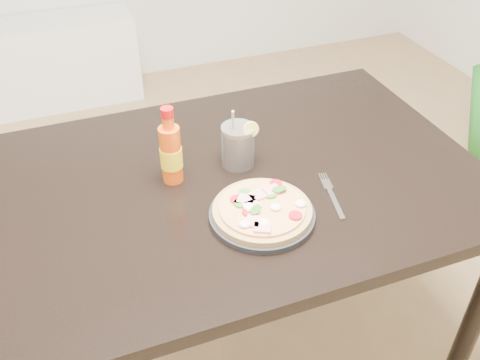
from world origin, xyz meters
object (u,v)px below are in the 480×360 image
object	(u,v)px
fork	(331,194)
media_console	(15,68)
pizza	(262,209)
hot_sauce_bottle	(171,153)
dining_table	(225,202)
cola_cup	(238,146)
plate	(262,215)

from	to	relation	value
fork	media_console	size ratio (longest dim) A/B	0.13
pizza	fork	distance (m)	0.20
pizza	hot_sauce_bottle	world-z (taller)	hot_sauce_bottle
dining_table	hot_sauce_bottle	world-z (taller)	hot_sauce_bottle
hot_sauce_bottle	cola_cup	xyz separation A→B (m)	(0.19, 0.01, -0.03)
pizza	fork	world-z (taller)	pizza
cola_cup	media_console	bearing A→B (deg)	107.57
plate	cola_cup	world-z (taller)	cola_cup
hot_sauce_bottle	fork	xyz separation A→B (m)	(0.36, -0.21, -0.08)
hot_sauce_bottle	media_console	xyz separation A→B (m)	(-0.45, 2.01, -0.59)
cola_cup	fork	distance (m)	0.28
dining_table	plate	xyz separation A→B (m)	(0.03, -0.18, 0.09)
media_console	hot_sauce_bottle	bearing A→B (deg)	-77.49
pizza	fork	xyz separation A→B (m)	(0.20, 0.02, -0.02)
fork	cola_cup	bearing A→B (deg)	141.31
media_console	cola_cup	bearing A→B (deg)	-72.43
dining_table	fork	xyz separation A→B (m)	(0.23, -0.16, 0.09)
dining_table	fork	size ratio (longest dim) A/B	7.47
pizza	media_console	size ratio (longest dim) A/B	0.17
pizza	hot_sauce_bottle	bearing A→B (deg)	125.35
dining_table	hot_sauce_bottle	xyz separation A→B (m)	(-0.13, 0.04, 0.17)
dining_table	plate	world-z (taller)	plate
fork	plate	bearing A→B (deg)	-162.48
dining_table	pizza	size ratio (longest dim) A/B	5.79
hot_sauce_bottle	pizza	bearing A→B (deg)	-54.65
pizza	media_console	bearing A→B (deg)	105.18
pizza	media_console	world-z (taller)	pizza
plate	media_console	xyz separation A→B (m)	(-0.61, 2.23, -0.51)
cola_cup	plate	bearing A→B (deg)	-96.32
cola_cup	media_console	size ratio (longest dim) A/B	0.13
plate	hot_sauce_bottle	size ratio (longest dim) A/B	1.19
dining_table	plate	size ratio (longest dim) A/B	5.41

